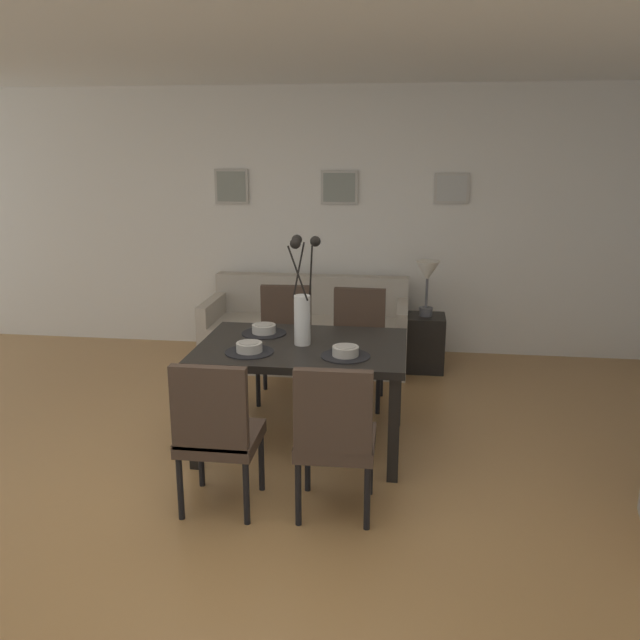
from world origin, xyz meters
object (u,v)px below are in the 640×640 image
side_table (425,343)px  framed_picture_left (231,186)px  dining_chair_near_right (285,337)px  framed_picture_center (339,187)px  bowl_near_right (264,328)px  sofa (307,334)px  centerpiece_vase (302,304)px  dining_chair_far_left (335,433)px  bowl_far_left (346,350)px  bowl_near_left (249,346)px  dining_table (303,356)px  dining_chair_far_right (358,341)px  dining_chair_near_left (216,429)px  table_lamp (427,276)px  framed_picture_right (452,188)px

side_table → framed_picture_left: bearing=164.2°
dining_chair_near_right → framed_picture_center: size_ratio=2.55×
bowl_near_right → sofa: 1.67m
side_table → centerpiece_vase: bearing=-116.6°
dining_chair_near_right → dining_chair_far_left: size_ratio=1.00×
bowl_far_left → framed_picture_left: 3.00m
sofa → framed_picture_left: 1.67m
bowl_near_left → sofa: bearing=88.1°
dining_chair_far_left → bowl_near_right: dining_chair_far_left is taller
dining_table → bowl_far_left: bearing=-35.2°
dining_chair_near_right → sofa: dining_chair_near_right is taller
dining_table → dining_chair_far_right: bearing=70.9°
side_table → dining_chair_far_left: bearing=-101.7°
dining_chair_far_right → side_table: bearing=56.4°
dining_chair_far_left → dining_chair_near_left: bearing=-177.2°
table_lamp → bowl_far_left: bearing=-105.8°
dining_table → bowl_near_right: (-0.32, 0.22, 0.13)m
dining_table → sofa: 1.87m
bowl_near_right → side_table: size_ratio=0.33×
centerpiece_vase → bowl_near_right: bearing=145.0°
dining_chair_near_left → bowl_near_right: 1.18m
bowl_far_left → dining_chair_far_left: bearing=-89.3°
dining_chair_near_right → bowl_near_right: bearing=-91.4°
table_lamp → side_table: bearing=0.0°
bowl_near_right → table_lamp: 1.93m
framed_picture_center → bowl_far_left: bearing=-82.9°
dining_chair_near_left → dining_chair_near_right: (0.04, 1.85, 0.00)m
bowl_far_left → sofa: size_ratio=0.09×
framed_picture_left → framed_picture_center: size_ratio=0.95×
sofa → framed_picture_right: (1.33, 0.48, 1.36)m
bowl_near_left → sofa: (0.07, 2.03, -0.50)m
bowl_near_right → bowl_far_left: (0.63, -0.44, 0.00)m
dining_chair_far_left → dining_chair_far_right: (-0.01, 1.79, 0.00)m
dining_chair_far_right → sofa: bearing=121.3°
framed_picture_left → dining_chair_near_right: bearing=-60.2°
centerpiece_vase → framed_picture_left: (-1.08, 2.29, 0.62)m
bowl_near_right → table_lamp: bearing=52.0°
bowl_near_left → framed_picture_center: (0.32, 2.51, 0.86)m
dining_chair_far_left → side_table: (0.55, 2.63, -0.25)m
dining_table → framed_picture_center: framed_picture_center is taller
bowl_near_right → side_table: (1.18, 1.52, -0.52)m
dining_chair_near_left → sofa: (0.09, 2.74, -0.23)m
bowl_near_left → table_lamp: table_lamp is taller
sofa → dining_chair_near_left: bearing=-91.9°
bowl_far_left → side_table: bearing=74.2°
dining_chair_far_right → table_lamp: 1.08m
dining_chair_near_right → bowl_near_left: 1.18m
dining_chair_far_right → bowl_near_left: dining_chair_far_right is taller
dining_chair_near_left → sofa: 2.75m
dining_chair_far_left → bowl_near_right: bearing=119.8°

